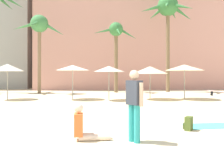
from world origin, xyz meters
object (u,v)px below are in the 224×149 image
Objects in this scene: palm_tree_left at (39,28)px; cafe_umbrella_1 at (73,68)px; cafe_umbrella_2 at (184,68)px; person_far_right at (85,127)px; beach_towel at (210,126)px; palm_tree_far_left at (168,11)px; cafe_umbrella_3 at (7,68)px; palm_tree_far_right at (116,36)px; cafe_umbrella_0 at (150,70)px; backpack at (188,124)px; person_mid_right at (134,102)px; cafe_umbrella_8 at (109,69)px.

palm_tree_left is 7.66m from cafe_umbrella_1.
cafe_umbrella_2 is 12.41m from person_far_right.
palm_tree_left is at bearing 120.20° from beach_towel.
beach_towel is (-3.67, -16.29, -8.14)m from palm_tree_far_left.
beach_towel is (5.25, -9.35, -2.18)m from cafe_umbrella_1.
palm_tree_left is 2.93× the size of cafe_umbrella_3.
palm_tree_far_right is 2.52× the size of cafe_umbrella_2.
palm_tree_far_right is at bearing 37.70° from cafe_umbrella_3.
palm_tree_left is at bearing -173.15° from palm_tree_far_right.
palm_tree_far_right is at bearing -175.44° from palm_tree_far_left.
person_far_right is (-4.17, -10.39, -1.70)m from cafe_umbrella_0.
palm_tree_far_left is 3.88× the size of cafe_umbrella_0.
backpack is at bearing -96.31° from cafe_umbrella_0.
palm_tree_far_left reaches higher than person_mid_right.
cafe_umbrella_8 is (-1.17, -7.31, -3.36)m from palm_tree_far_right.
cafe_umbrella_3 is (-9.83, 0.64, 0.17)m from cafe_umbrella_0.
palm_tree_left is 3.14× the size of cafe_umbrella_8.
cafe_umbrella_2 reaches higher than cafe_umbrella_1.
cafe_umbrella_8 is (-2.89, -0.40, 0.06)m from cafe_umbrella_0.
cafe_umbrella_0 is 9.75m from backpack.
beach_towel is 0.87× the size of person_mid_right.
backpack is (0.66, -16.42, -5.25)m from palm_tree_far_right.
palm_tree_far_right is 2.87× the size of cafe_umbrella_1.
palm_tree_far_left is at bearing -67.41° from backpack.
beach_towel is at bearing -72.00° from cafe_umbrella_8.
beach_towel is 4.32m from person_far_right.
cafe_umbrella_0 is 11.32m from person_far_right.
person_mid_right reaches higher than person_far_right.
cafe_umbrella_1 is at bearing 94.42° from person_far_right.
beach_towel is 3.45m from person_mid_right.
palm_tree_far_right is at bearing 95.79° from beach_towel.
palm_tree_far_right is 16.20× the size of backpack.
palm_tree_far_left reaches higher than palm_tree_left.
cafe_umbrella_2 is at bearing -3.25° from cafe_umbrella_1.
cafe_umbrella_1 is at bearing -119.16° from palm_tree_far_right.
beach_towel is 3.77× the size of backpack.
cafe_umbrella_0 is 1.02× the size of cafe_umbrella_3.
palm_tree_left reaches higher than beach_towel.
cafe_umbrella_2 is 9.52m from beach_towel.
palm_tree_left reaches higher than palm_tree_far_right.
cafe_umbrella_0 is at bearing 178.70° from cafe_umbrella_2.
palm_tree_left is 9.60m from cafe_umbrella_8.
palm_tree_left is at bearing 151.56° from cafe_umbrella_2.
cafe_umbrella_0 is 2.92m from cafe_umbrella_8.
cafe_umbrella_3 is 2.57× the size of person_far_right.
palm_tree_far_left reaches higher than person_far_right.
cafe_umbrella_8 is at bearing 108.00° from beach_towel.
cafe_umbrella_2 is 10.28m from backpack.
cafe_umbrella_2 is 2.83× the size of person_far_right.
cafe_umbrella_1 is (-8.91, -6.94, -5.95)m from palm_tree_far_left.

